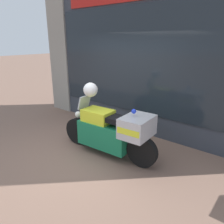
% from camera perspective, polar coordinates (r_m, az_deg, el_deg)
% --- Properties ---
extents(ground_plane, '(60.00, 60.00, 0.00)m').
position_cam_1_polar(ground_plane, '(4.78, -8.80, -10.73)').
color(ground_plane, '#7A5B4C').
extents(shop_building, '(6.41, 0.55, 3.52)m').
position_cam_1_polar(shop_building, '(5.95, 2.42, 13.17)').
color(shop_building, '#333842').
rests_on(shop_building, ground).
extents(window_display, '(5.12, 0.30, 2.12)m').
position_cam_1_polar(window_display, '(5.83, 8.26, 0.09)').
color(window_display, slate).
rests_on(window_display, ground).
extents(paramedic_motorcycle, '(2.29, 0.69, 1.18)m').
position_cam_1_polar(paramedic_motorcycle, '(4.44, -0.04, -4.90)').
color(paramedic_motorcycle, black).
rests_on(paramedic_motorcycle, ground).
extents(white_helmet, '(0.30, 0.30, 0.30)m').
position_cam_1_polar(white_helmet, '(4.52, -5.64, 5.79)').
color(white_helmet, white).
rests_on(white_helmet, paramedic_motorcycle).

